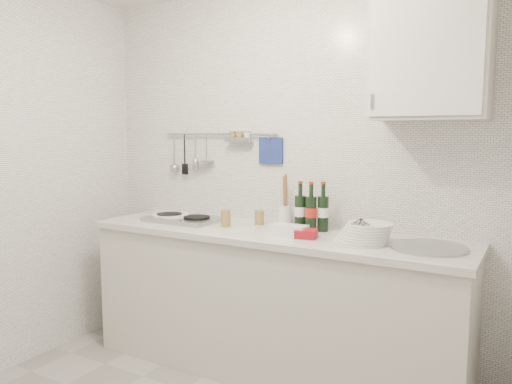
% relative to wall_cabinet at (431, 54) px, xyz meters
% --- Properties ---
extents(back_wall, '(3.00, 0.02, 2.50)m').
position_rel_wall_cabinet_xyz_m(back_wall, '(-0.90, 0.18, -0.70)').
color(back_wall, silver).
rests_on(back_wall, floor).
extents(counter, '(2.44, 0.64, 0.96)m').
position_rel_wall_cabinet_xyz_m(counter, '(-0.89, -0.12, -1.52)').
color(counter, beige).
rests_on(counter, floor).
extents(wall_rail, '(0.98, 0.09, 0.34)m').
position_rel_wall_cabinet_xyz_m(wall_rail, '(-1.50, 0.15, -0.52)').
color(wall_rail, '#93969B').
rests_on(wall_rail, back_wall).
extents(wall_cabinet, '(0.60, 0.38, 0.70)m').
position_rel_wall_cabinet_xyz_m(wall_cabinet, '(0.00, 0.00, 0.00)').
color(wall_cabinet, beige).
rests_on(wall_cabinet, back_wall).
extents(plate_stack_hob, '(0.28, 0.27, 0.04)m').
position_rel_wall_cabinet_xyz_m(plate_stack_hob, '(-1.72, -0.12, -1.01)').
color(plate_stack_hob, '#4C64AE').
rests_on(plate_stack_hob, counter).
extents(plate_stack_sink, '(0.32, 0.31, 0.12)m').
position_rel_wall_cabinet_xyz_m(plate_stack_sink, '(-0.29, -0.15, -0.98)').
color(plate_stack_sink, white).
rests_on(plate_stack_sink, counter).
extents(wine_bottles, '(0.21, 0.12, 0.31)m').
position_rel_wall_cabinet_xyz_m(wine_bottles, '(-0.69, 0.01, -0.87)').
color(wine_bottles, black).
rests_on(wine_bottles, counter).
extents(butter_dish, '(0.22, 0.11, 0.06)m').
position_rel_wall_cabinet_xyz_m(butter_dish, '(-0.74, -0.18, -1.00)').
color(butter_dish, white).
rests_on(butter_dish, counter).
extents(strawberry_punnet, '(0.14, 0.14, 0.05)m').
position_rel_wall_cabinet_xyz_m(strawberry_punnet, '(-0.63, -0.19, -1.01)').
color(strawberry_punnet, '#A8121A').
rests_on(strawberry_punnet, counter).
extents(utensil_crock, '(0.08, 0.08, 0.34)m').
position_rel_wall_cabinet_xyz_m(utensil_crock, '(-0.92, 0.11, -0.95)').
color(utensil_crock, white).
rests_on(utensil_crock, counter).
extents(jar_a, '(0.07, 0.07, 0.10)m').
position_rel_wall_cabinet_xyz_m(jar_a, '(-1.07, 0.03, -0.98)').
color(jar_a, olive).
rests_on(jar_a, counter).
extents(jar_b, '(0.07, 0.07, 0.09)m').
position_rel_wall_cabinet_xyz_m(jar_b, '(-0.38, 0.03, -0.98)').
color(jar_b, olive).
rests_on(jar_b, counter).
extents(jar_c, '(0.06, 0.06, 0.07)m').
position_rel_wall_cabinet_xyz_m(jar_c, '(-0.41, -0.00, -1.00)').
color(jar_c, olive).
rests_on(jar_c, counter).
extents(jar_d, '(0.07, 0.07, 0.11)m').
position_rel_wall_cabinet_xyz_m(jar_d, '(-1.23, -0.14, -0.97)').
color(jar_d, olive).
rests_on(jar_d, counter).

